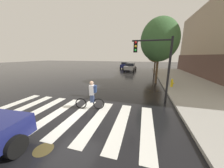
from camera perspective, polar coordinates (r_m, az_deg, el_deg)
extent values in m
plane|color=black|center=(6.65, -19.38, -14.40)|extent=(120.00, 120.00, 0.00)
cube|color=silver|center=(9.80, -41.77, -7.98)|extent=(0.55, 3.97, 0.01)
cube|color=silver|center=(8.85, -37.51, -9.34)|extent=(0.55, 3.97, 0.01)
cube|color=silver|center=(7.97, -32.22, -10.94)|extent=(0.55, 3.97, 0.01)
cube|color=silver|center=(7.18, -25.62, -12.79)|extent=(0.55, 3.97, 0.01)
cube|color=silver|center=(6.51, -17.39, -14.82)|extent=(0.55, 3.97, 0.01)
cube|color=silver|center=(6.00, -7.33, -16.87)|extent=(0.55, 3.97, 0.01)
cube|color=silver|center=(5.70, 4.40, -18.59)|extent=(0.55, 3.97, 0.01)
cube|color=silver|center=(5.64, 17.10, -19.62)|extent=(0.55, 3.97, 0.01)
cylinder|color=#473D1E|center=(4.99, -30.84, -26.07)|extent=(0.64, 0.64, 0.01)
cylinder|color=black|center=(5.01, -39.90, -22.54)|extent=(0.28, 0.69, 0.68)
cube|color=#B7B7BC|center=(24.91, 9.07, 8.19)|extent=(2.10, 4.71, 0.70)
cube|color=black|center=(24.71, 9.07, 9.61)|extent=(1.77, 2.30, 0.55)
cylinder|color=black|center=(26.57, 7.52, 7.83)|extent=(0.28, 0.70, 0.68)
cylinder|color=black|center=(26.26, 11.69, 7.59)|extent=(0.28, 0.70, 0.68)
cylinder|color=black|center=(23.69, 6.11, 7.15)|extent=(0.28, 0.70, 0.68)
cylinder|color=black|center=(23.35, 10.77, 6.89)|extent=(0.28, 0.70, 0.68)
cube|color=navy|center=(29.50, 6.68, 9.08)|extent=(1.95, 4.55, 0.68)
cube|color=black|center=(29.32, 6.66, 10.25)|extent=(1.68, 2.20, 0.54)
cylinder|color=black|center=(31.12, 5.45, 8.72)|extent=(0.26, 0.67, 0.66)
cylinder|color=black|center=(30.79, 8.91, 8.57)|extent=(0.26, 0.67, 0.66)
cylinder|color=black|center=(28.32, 4.22, 8.25)|extent=(0.26, 0.67, 0.66)
cylinder|color=black|center=(27.96, 8.01, 8.08)|extent=(0.26, 0.67, 0.66)
torus|color=black|center=(6.86, -6.59, -9.70)|extent=(0.66, 0.21, 0.66)
torus|color=black|center=(7.09, -15.12, -9.30)|extent=(0.66, 0.21, 0.66)
cylinder|color=black|center=(6.85, -11.04, -7.37)|extent=(0.88, 0.25, 0.05)
cylinder|color=black|center=(6.79, -9.76, -6.87)|extent=(0.04, 0.04, 0.45)
cube|color=#384772|center=(6.78, -9.78, -6.47)|extent=(0.26, 0.32, 0.56)
cube|color=silver|center=(6.63, -9.94, -2.82)|extent=(0.32, 0.41, 0.56)
sphere|color=tan|center=(6.53, -10.08, 0.54)|extent=(0.22, 0.22, 0.22)
cube|color=navy|center=(6.58, -8.42, -2.43)|extent=(0.22, 0.31, 0.40)
cylinder|color=black|center=(8.22, 26.32, 5.72)|extent=(0.14, 0.14, 4.20)
cylinder|color=black|center=(8.08, 18.96, 19.82)|extent=(2.40, 0.10, 0.10)
cube|color=black|center=(8.07, 11.61, 17.77)|extent=(0.24, 0.20, 0.76)
sphere|color=red|center=(7.98, 11.63, 19.55)|extent=(0.14, 0.14, 0.14)
sphere|color=gold|center=(7.96, 11.54, 17.83)|extent=(0.14, 0.14, 0.14)
sphere|color=green|center=(7.94, 11.46, 16.11)|extent=(0.14, 0.14, 0.14)
cylinder|color=gold|center=(12.43, 27.52, 0.24)|extent=(0.22, 0.22, 0.65)
sphere|color=gold|center=(12.36, 27.70, 1.88)|extent=(0.18, 0.18, 0.18)
cylinder|color=gold|center=(12.46, 28.25, 0.34)|extent=(0.12, 0.09, 0.09)
cylinder|color=#4C3823|center=(13.85, 21.32, 6.68)|extent=(0.24, 0.24, 3.12)
ellipsoid|color=#386033|center=(13.87, 22.50, 19.54)|extent=(3.89, 3.89, 4.47)
cylinder|color=#4C3823|center=(21.27, 20.39, 8.17)|extent=(0.24, 0.24, 2.56)
ellipsoid|color=olive|center=(21.21, 20.99, 15.04)|extent=(3.19, 3.19, 3.66)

